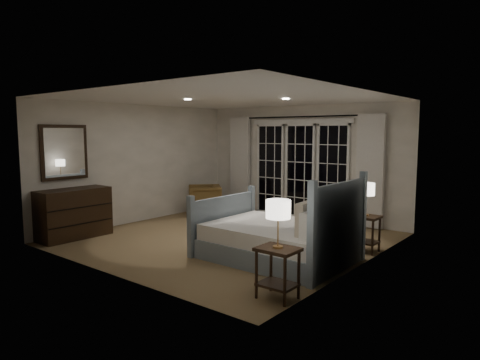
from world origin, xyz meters
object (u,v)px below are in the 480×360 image
Objects in this scene: bed at (279,239)px; nightstand_left at (278,265)px; lamp_left at (278,210)px; lamp_right at (366,190)px; nightstand_right at (365,228)px; dresser at (74,213)px; armchair at (205,199)px.

bed is 1.54m from nightstand_left.
lamp_left reaches higher than lamp_right.
bed is 3.56× the size of nightstand_left.
nightstand_right is 0.62m from lamp_right.
dresser is at bearing 178.98° from lamp_left.
armchair is (-4.22, 3.24, -0.05)m from nightstand_left.
nightstand_right is 2.60m from lamp_left.
lamp_right is 0.70× the size of armchair.
dresser is at bearing -51.15° from armchair.
nightstand_left is at bearing -26.57° from lamp_left.
armchair is 3.18m from dresser.
nightstand_right is 0.78× the size of armchair.
lamp_left is at bearing -89.98° from lamp_right.
lamp_right is at bearing 55.62° from bed.
nightstand_left reaches higher than nightstand_right.
lamp_left is 2.51m from lamp_right.
armchair is at bearing 150.15° from bed.
dresser is (-4.48, 0.08, 0.06)m from nightstand_left.
lamp_left is 1.05× the size of lamp_right.
lamp_left is at bearing 6.04° from armchair.
nightstand_left is at bearing -57.30° from bed.
dresser is at bearing 178.98° from nightstand_left.
lamp_left is (0.83, -1.30, 0.72)m from bed.
nightstand_left is at bearing -89.98° from lamp_right.
lamp_right reaches higher than dresser.
nightstand_left is 2.51m from nightstand_right.
nightstand_right is at bearing 33.78° from armchair.
lamp_left is at bearing -89.98° from nightstand_right.
lamp_right is 0.42× the size of dresser.
armchair is (-4.22, 0.73, -0.66)m from lamp_right.
bed is at bearing 122.70° from lamp_left.
bed is 1.48m from nightstand_right.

